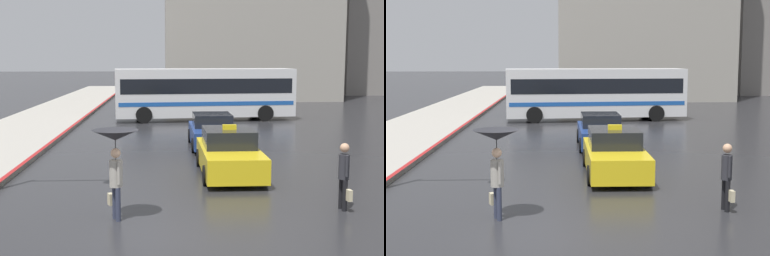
# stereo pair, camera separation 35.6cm
# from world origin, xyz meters

# --- Properties ---
(ground_plane) EXTENTS (300.00, 300.00, 0.00)m
(ground_plane) POSITION_xyz_m (0.00, 0.00, 0.00)
(ground_plane) COLOR #262628
(taxi) EXTENTS (1.91, 4.57, 1.63)m
(taxi) POSITION_xyz_m (1.63, 6.08, 0.67)
(taxi) COLOR gold
(taxi) RESTS_ON ground_plane
(sedan_red) EXTENTS (1.91, 4.36, 1.40)m
(sedan_red) POSITION_xyz_m (1.61, 11.55, 0.65)
(sedan_red) COLOR navy
(sedan_red) RESTS_ON ground_plane
(city_bus) EXTENTS (10.94, 3.46, 3.12)m
(city_bus) POSITION_xyz_m (2.08, 21.61, 1.73)
(city_bus) COLOR silver
(city_bus) RESTS_ON ground_plane
(pedestrian_with_umbrella) EXTENTS (1.07, 1.07, 2.11)m
(pedestrian_with_umbrella) POSITION_xyz_m (-1.59, 1.32, 1.71)
(pedestrian_with_umbrella) COLOR #2D3347
(pedestrian_with_umbrella) RESTS_ON ground_plane
(pedestrian_man) EXTENTS (0.28, 0.55, 1.67)m
(pedestrian_man) POSITION_xyz_m (3.94, 1.82, 0.93)
(pedestrian_man) COLOR black
(pedestrian_man) RESTS_ON ground_plane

